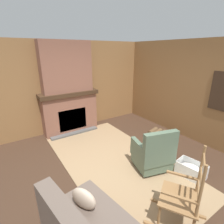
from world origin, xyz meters
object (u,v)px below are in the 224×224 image
firewood_stack (157,132)px  storage_case (70,88)px  oil_lamp_vase (45,91)px  laundry_basket (191,170)px  rocking_chair (182,200)px  armchair (153,154)px

firewood_stack → storage_case: (-1.68, -1.89, 1.22)m
firewood_stack → storage_case: bearing=-131.7°
oil_lamp_vase → laundry_basket: bearing=28.7°
firewood_stack → laundry_basket: size_ratio=0.90×
rocking_chair → firewood_stack: 2.79m
rocking_chair → firewood_stack: rocking_chair is taller
armchair → firewood_stack: (-1.01, 1.26, -0.28)m
rocking_chair → oil_lamp_vase: (-3.76, -0.76, 0.89)m
laundry_basket → storage_case: bearing=-161.6°
rocking_chair → storage_case: bearing=-30.0°
armchair → laundry_basket: (0.57, 0.46, -0.21)m
storage_case → firewood_stack: bearing=48.3°
rocking_chair → laundry_basket: rocking_chair is taller
armchair → storage_case: bearing=28.5°
rocking_chair → laundry_basket: bearing=-95.3°
armchair → laundry_basket: armchair is taller
laundry_basket → rocking_chair: bearing=-64.4°
armchair → rocking_chair: rocking_chair is taller
armchair → storage_case: 2.92m
firewood_stack → armchair: bearing=-51.2°
laundry_basket → armchair: bearing=-141.2°
firewood_stack → laundry_basket: laundry_basket is taller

